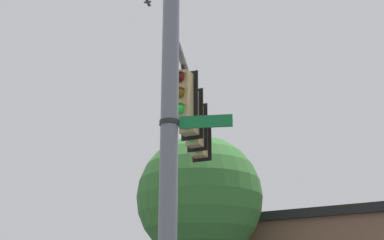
# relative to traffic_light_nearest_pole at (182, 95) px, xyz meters

# --- Properties ---
(signal_pole) EXTENTS (0.31, 0.31, 7.11)m
(signal_pole) POSITION_rel_traffic_light_nearest_pole_xyz_m (-0.44, 1.43, -2.10)
(signal_pole) COLOR slate
(signal_pole) RESTS_ON ground
(mast_arm) EXTENTS (1.71, 5.24, 0.14)m
(mast_arm) POSITION_rel_traffic_light_nearest_pole_xyz_m (0.35, -1.17, 0.77)
(mast_arm) COLOR slate
(traffic_light_nearest_pole) EXTENTS (0.54, 0.49, 1.31)m
(traffic_light_nearest_pole) POSITION_rel_traffic_light_nearest_pole_xyz_m (0.00, 0.00, 0.00)
(traffic_light_nearest_pole) COLOR black
(traffic_light_mid_inner) EXTENTS (0.54, 0.49, 1.31)m
(traffic_light_mid_inner) POSITION_rel_traffic_light_nearest_pole_xyz_m (0.28, -0.94, 0.00)
(traffic_light_mid_inner) COLOR black
(traffic_light_mid_outer) EXTENTS (0.54, 0.49, 1.31)m
(traffic_light_mid_outer) POSITION_rel_traffic_light_nearest_pole_xyz_m (0.57, -1.88, 0.00)
(traffic_light_mid_outer) COLOR black
(traffic_light_arm_end) EXTENTS (0.54, 0.49, 1.31)m
(traffic_light_arm_end) POSITION_rel_traffic_light_nearest_pole_xyz_m (0.85, -2.82, 0.00)
(traffic_light_arm_end) COLOR black
(street_name_sign) EXTENTS (1.23, 0.52, 0.22)m
(street_name_sign) POSITION_rel_traffic_light_nearest_pole_xyz_m (-0.68, 1.36, -1.12)
(street_name_sign) COLOR #147238
(bird_flying) EXTENTS (0.27, 0.43, 0.15)m
(bird_flying) POSITION_rel_traffic_light_nearest_pole_xyz_m (2.70, -3.07, 4.74)
(bird_flying) COLOR #4C4742
(tree_by_storefront) EXTENTS (4.02, 4.02, 6.68)m
(tree_by_storefront) POSITION_rel_traffic_light_nearest_pole_xyz_m (2.20, -5.91, -1.01)
(tree_by_storefront) COLOR #4C3823
(tree_by_storefront) RESTS_ON ground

